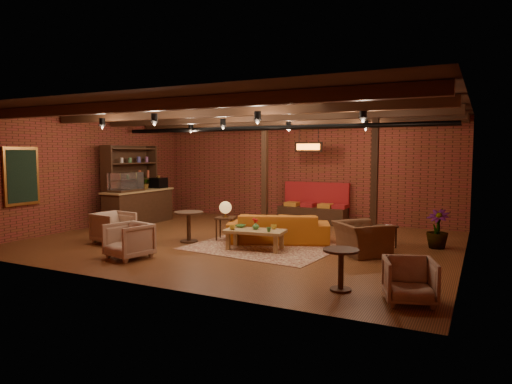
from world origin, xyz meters
The scene contains 29 objects.
floor centered at (0.00, 0.00, 0.00)m, with size 10.00×10.00×0.00m, color #3D250F.
ceiling centered at (0.00, 0.00, 3.20)m, with size 10.00×8.00×0.02m, color black.
wall_back centered at (0.00, 4.00, 1.60)m, with size 10.00×0.02×3.20m, color brown.
wall_front centered at (0.00, -4.00, 1.60)m, with size 10.00×0.02×3.20m, color brown.
wall_left centered at (-5.00, 0.00, 1.60)m, with size 0.02×8.00×3.20m, color brown.
wall_right centered at (5.00, 0.00, 1.60)m, with size 0.02×8.00×3.20m, color brown.
ceiling_beams centered at (0.00, 0.00, 3.08)m, with size 9.80×6.40×0.22m, color black, non-canonical shape.
ceiling_pipe centered at (0.00, 1.60, 2.85)m, with size 0.12×0.12×9.60m, color black.
post_left centered at (-0.60, 2.60, 1.60)m, with size 0.16×0.16×3.20m, color black.
post_right centered at (2.80, 2.00, 1.60)m, with size 0.16×0.16×3.20m, color black.
service_counter centered at (-4.10, 1.00, 0.80)m, with size 0.80×2.50×1.60m, color black, non-canonical shape.
plant_counter centered at (-4.00, 1.20, 1.22)m, with size 0.35×0.39×0.30m, color #337F33.
shelving_hutch centered at (-4.50, 1.10, 1.20)m, with size 0.52×2.00×2.40m, color black, non-canonical shape.
chalkboard_menu centered at (-4.93, -2.30, 1.60)m, with size 0.08×0.96×1.46m, color black.
banquette centered at (0.60, 3.55, 0.50)m, with size 2.10×0.70×1.00m, color maroon, non-canonical shape.
service_sign centered at (0.60, 3.10, 2.35)m, with size 0.86×0.06×0.30m, color orange.
ceiling_spotlights centered at (0.00, 0.00, 2.86)m, with size 6.40×4.40×0.28m, color black, non-canonical shape.
rug centered at (0.79, -0.44, 0.01)m, with size 3.24×2.48×0.01m, color maroon.
sofa centered at (0.88, 0.27, 0.36)m, with size 2.44×0.95×0.71m, color #AC5917.
coffee_table centered at (0.75, -0.74, 0.41)m, with size 1.42×0.84×0.71m.
side_table_lamp centered at (-0.44, 0.00, 0.74)m, with size 0.58×0.58×0.97m.
round_table_left centered at (-1.09, -0.66, 0.51)m, with size 0.72×0.72×0.75m.
armchair_a centered at (-2.66, -1.57, 0.41)m, with size 0.80×0.75×0.83m, color beige.
armchair_b centered at (-1.21, -2.64, 0.41)m, with size 0.79×0.74×0.81m, color beige.
armchair_right centered at (3.02, -0.16, 0.47)m, with size 1.08×0.70×0.94m, color brown.
side_table_book centered at (3.32, 0.77, 0.47)m, with size 0.58×0.58×0.53m.
round_table_right centered at (3.34, -2.83, 0.45)m, with size 0.57×0.57×0.67m.
armchair_far centered at (4.40, -2.96, 0.36)m, with size 0.70×0.66×0.72m, color beige.
plant_tall centered at (4.40, 1.29, 1.33)m, with size 1.50×1.50×2.67m, color #4C7F4C.
Camera 1 is at (5.32, -9.75, 2.19)m, focal length 32.00 mm.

